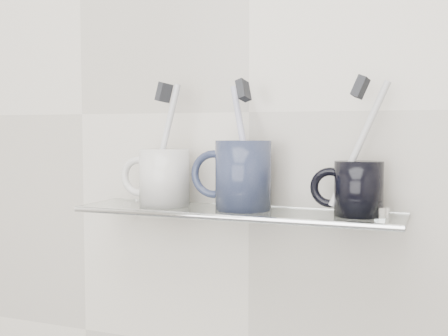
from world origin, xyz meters
The scene contains 18 objects.
wall_back centered at (0.00, 1.10, 1.25)m, with size 2.50×2.50×0.00m, color beige.
shelf_glass centered at (0.00, 1.04, 1.10)m, with size 0.50×0.12×0.01m, color silver.
shelf_rail centered at (0.00, 0.98, 1.10)m, with size 0.01×0.01×0.50m, color silver.
bracket_left centered at (-0.21, 1.09, 1.09)m, with size 0.02×0.02×0.03m, color silver.
bracket_right centered at (0.21, 1.09, 1.09)m, with size 0.02×0.02×0.03m, color silver.
mug_left centered at (-0.12, 1.04, 1.15)m, with size 0.08×0.08×0.09m, color silver.
mug_left_handle centered at (-0.17, 1.04, 1.15)m, with size 0.07×0.07×0.01m, color silver.
toothbrush_left centered at (-0.12, 1.04, 1.20)m, with size 0.01×0.01×0.19m, color silver.
bristles_left centered at (-0.12, 1.04, 1.28)m, with size 0.01×0.02×0.03m, color #242529.
mug_center centered at (0.01, 1.04, 1.15)m, with size 0.09×0.09×0.11m, color #1C223C.
mug_center_handle centered at (-0.04, 1.04, 1.15)m, with size 0.08×0.08×0.01m, color #1C223C.
toothbrush_center centered at (0.01, 1.04, 1.20)m, with size 0.01×0.01×0.19m, color #ABA8D7.
bristles_center centered at (0.01, 1.04, 1.28)m, with size 0.01×0.02×0.03m, color #242529.
mug_right centered at (0.18, 1.04, 1.14)m, with size 0.07×0.07×0.08m, color black.
mug_right_handle centered at (0.14, 1.04, 1.14)m, with size 0.06×0.06×0.01m, color black.
toothbrush_right centered at (0.18, 1.04, 1.20)m, with size 0.01×0.01×0.19m, color silver.
bristles_right centered at (0.18, 1.04, 1.28)m, with size 0.01×0.02×0.03m, color #242529.
chrome_cap centered at (0.21, 1.04, 1.11)m, with size 0.04×0.04×0.01m, color silver.
Camera 1 is at (0.29, 0.24, 1.22)m, focal length 45.00 mm.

